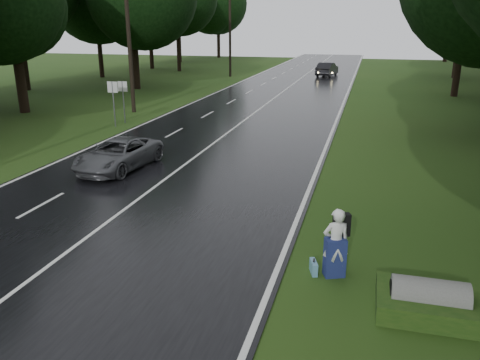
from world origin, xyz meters
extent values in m
plane|color=#254013|center=(0.00, 0.00, 0.00)|extent=(160.00, 160.00, 0.00)
cube|color=black|center=(0.00, 20.00, 0.02)|extent=(12.00, 140.00, 0.04)
cube|color=silver|center=(0.00, 20.00, 0.04)|extent=(0.12, 140.00, 0.01)
imported|color=#4B4D51|center=(-2.52, 6.69, 0.68)|extent=(2.57, 4.79, 1.28)
imported|color=black|center=(2.62, 47.90, 0.84)|extent=(2.39, 5.04, 1.60)
imported|color=silver|center=(7.22, -0.25, 0.90)|extent=(0.77, 0.65, 1.81)
cube|color=navy|center=(7.22, -0.25, 0.51)|extent=(0.60, 0.50, 1.01)
cube|color=black|center=(7.32, -0.01, 1.30)|extent=(0.46, 0.36, 0.58)
cube|color=#5589A5|center=(6.71, -0.26, 0.17)|extent=(0.27, 0.49, 0.33)
cylinder|color=slate|center=(9.34, -1.38, 0.00)|extent=(1.61, 0.80, 0.80)
camera|label=1|loc=(7.72, -11.25, 6.06)|focal=35.86mm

